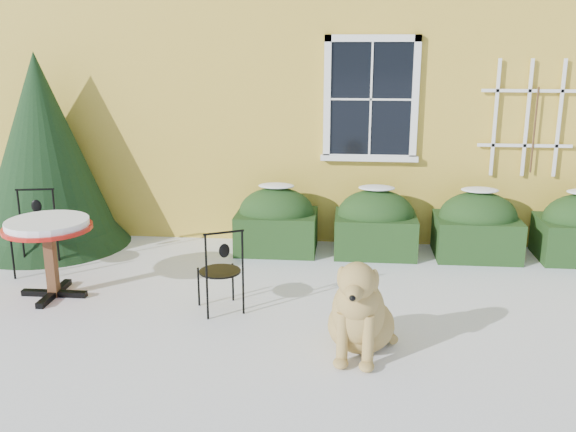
# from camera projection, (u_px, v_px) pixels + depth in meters

# --- Properties ---
(ground) EXTENTS (80.00, 80.00, 0.00)m
(ground) POSITION_uv_depth(u_px,v_px,m) (278.00, 334.00, 6.12)
(ground) COLOR white
(ground) RESTS_ON ground
(house) EXTENTS (12.40, 8.40, 6.40)m
(house) POSITION_uv_depth(u_px,v_px,m) (318.00, 14.00, 12.00)
(house) COLOR yellow
(house) RESTS_ON ground
(hedge_row) EXTENTS (4.95, 0.80, 0.91)m
(hedge_row) POSITION_uv_depth(u_px,v_px,m) (426.00, 225.00, 8.31)
(hedge_row) COLOR black
(hedge_row) RESTS_ON ground
(evergreen_shrub) EXTENTS (2.14, 2.14, 2.59)m
(evergreen_shrub) POSITION_uv_depth(u_px,v_px,m) (45.00, 170.00, 8.59)
(evergreen_shrub) COLOR black
(evergreen_shrub) RESTS_ON ground
(bistro_table) EXTENTS (0.94, 0.94, 0.87)m
(bistro_table) POSITION_uv_depth(u_px,v_px,m) (48.00, 233.00, 6.85)
(bistro_table) COLOR black
(bistro_table) RESTS_ON ground
(patio_chair_near) EXTENTS (0.54, 0.53, 0.90)m
(patio_chair_near) POSITION_uv_depth(u_px,v_px,m) (221.00, 270.00, 6.53)
(patio_chair_near) COLOR black
(patio_chair_near) RESTS_ON ground
(patio_chair_far) EXTENTS (0.52, 0.51, 0.99)m
(patio_chair_far) POSITION_uv_depth(u_px,v_px,m) (35.00, 232.00, 7.68)
(patio_chair_far) COLOR black
(patio_chair_far) RESTS_ON ground
(dog) EXTENTS (0.70, 1.04, 0.96)m
(dog) POSITION_uv_depth(u_px,v_px,m) (359.00, 314.00, 5.62)
(dog) COLOR tan
(dog) RESTS_ON ground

